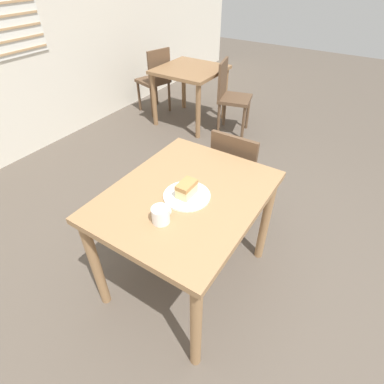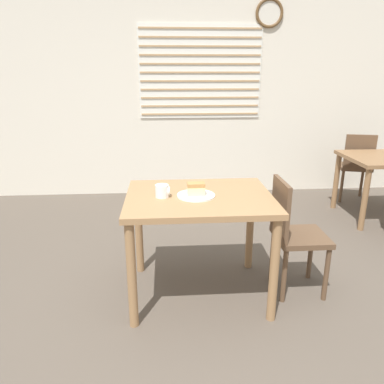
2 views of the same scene
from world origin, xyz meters
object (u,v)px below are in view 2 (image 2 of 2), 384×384
(dining_table_far, at_px, (383,167))
(chair_far_opposite, at_px, (356,165))
(dining_table_near, at_px, (199,211))
(plate, at_px, (196,195))
(coffee_mug, at_px, (163,191))
(chair_near_window, at_px, (293,232))
(cake_slice, at_px, (196,189))

(dining_table_far, height_order, chair_far_opposite, chair_far_opposite)
(dining_table_near, distance_m, plate, 0.12)
(dining_table_far, xyz_separation_m, coffee_mug, (-2.40, -1.39, 0.23))
(dining_table_far, xyz_separation_m, chair_near_window, (-1.46, -1.38, -0.11))
(plate, height_order, coffee_mug, coffee_mug)
(dining_table_near, relative_size, plate, 3.86)
(cake_slice, bearing_deg, dining_table_near, 37.17)
(dining_table_far, bearing_deg, dining_table_near, -147.43)
(chair_far_opposite, bearing_deg, cake_slice, 56.78)
(dining_table_far, xyz_separation_m, cake_slice, (-2.17, -1.39, 0.24))
(dining_table_near, distance_m, dining_table_far, 2.55)
(chair_far_opposite, bearing_deg, chair_near_window, 67.93)
(chair_near_window, relative_size, chair_far_opposite, 1.00)
(cake_slice, distance_m, coffee_mug, 0.23)
(coffee_mug, bearing_deg, chair_far_opposite, 39.23)
(dining_table_near, height_order, chair_near_window, chair_near_window)
(plate, bearing_deg, coffee_mug, 179.65)
(chair_near_window, height_order, chair_far_opposite, same)
(cake_slice, bearing_deg, plate, -86.53)
(dining_table_near, xyz_separation_m, cake_slice, (-0.02, -0.02, 0.17))
(dining_table_far, relative_size, chair_near_window, 0.90)
(dining_table_near, xyz_separation_m, chair_near_window, (0.69, -0.01, -0.18))
(chair_far_opposite, height_order, coffee_mug, chair_far_opposite)
(chair_near_window, height_order, coffee_mug, chair_near_window)
(chair_near_window, relative_size, coffee_mug, 8.75)
(chair_near_window, distance_m, cake_slice, 0.80)
(dining_table_far, distance_m, plate, 2.59)
(plate, bearing_deg, chair_far_opposite, 42.10)
(coffee_mug, bearing_deg, dining_table_far, 30.06)
(dining_table_near, xyz_separation_m, chair_far_opposite, (2.15, 1.94, -0.18))
(chair_far_opposite, xyz_separation_m, coffee_mug, (-2.40, -1.96, 0.34))
(dining_table_near, distance_m, chair_far_opposite, 2.90)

